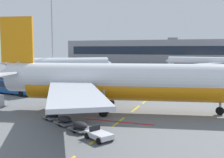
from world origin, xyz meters
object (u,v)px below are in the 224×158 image
apron_shuttle_bus (11,84)px  baggage_train (72,123)px  airliner_mid_left (205,62)px  airliner_foreground (118,81)px  apron_light_mast_near (52,18)px  airliner_far_center (59,65)px

apron_shuttle_bus → baggage_train: (20.76, -15.79, -1.22)m
airliner_mid_left → apron_shuttle_bus: size_ratio=2.38×
airliner_mid_left → baggage_train: airliner_mid_left is taller
apron_shuttle_bus → baggage_train: 26.11m
airliner_foreground → airliner_mid_left: bearing=82.9°
baggage_train → airliner_foreground: bearing=77.2°
airliner_foreground → airliner_mid_left: (8.86, 70.67, -0.62)m
airliner_foreground → apron_shuttle_bus: 23.92m
airliner_mid_left → apron_light_mast_near: (-39.66, -36.69, 13.27)m
airliner_far_center → apron_light_mast_near: size_ratio=1.02×
airliner_foreground → baggage_train: size_ratio=3.24×
apron_shuttle_bus → airliner_mid_left: bearing=63.6°
baggage_train → apron_light_mast_near: bearing=124.1°
airliner_mid_left → apron_light_mast_near: 55.63m
airliner_mid_left → airliner_far_center: bearing=-136.3°
airliner_far_center → apron_shuttle_bus: 28.15m
airliner_mid_left → airliner_far_center: 52.38m
airliner_far_center → baggage_train: (27.06, -43.16, -3.02)m
airliner_far_center → apron_shuttle_bus: size_ratio=2.23×
airliner_mid_left → apron_light_mast_near: size_ratio=1.09×
apron_shuttle_bus → baggage_train: size_ratio=1.15×
airliner_mid_left → apron_shuttle_bus: 70.98m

